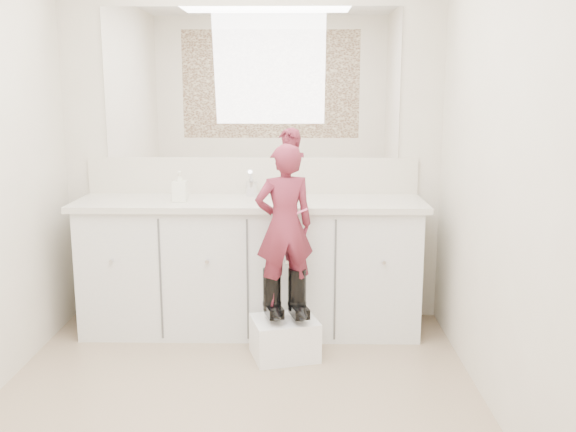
{
  "coord_description": "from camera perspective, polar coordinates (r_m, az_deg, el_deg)",
  "views": [
    {
      "loc": [
        0.32,
        -2.92,
        1.61
      ],
      "look_at": [
        0.26,
        0.77,
        0.87
      ],
      "focal_mm": 40.0,
      "sensor_mm": 36.0,
      "label": 1
    }
  ],
  "objects": [
    {
      "name": "floor",
      "position": [
        3.35,
        -4.87,
        -17.47
      ],
      "size": [
        3.0,
        3.0,
        0.0
      ],
      "primitive_type": "plane",
      "color": "#977F63",
      "rests_on": "ground"
    },
    {
      "name": "wall_back",
      "position": [
        4.45,
        -3.17,
        6.0
      ],
      "size": [
        2.6,
        0.0,
        2.6
      ],
      "primitive_type": "plane",
      "rotation": [
        1.57,
        0.0,
        0.0
      ],
      "color": "beige",
      "rests_on": "floor"
    },
    {
      "name": "wall_front",
      "position": [
        1.51,
        -11.38,
        -4.66
      ],
      "size": [
        2.6,
        0.0,
        2.6
      ],
      "primitive_type": "plane",
      "rotation": [
        -1.57,
        0.0,
        0.0
      ],
      "color": "beige",
      "rests_on": "floor"
    },
    {
      "name": "wall_right",
      "position": [
        3.11,
        19.37,
        3.07
      ],
      "size": [
        0.0,
        3.0,
        3.0
      ],
      "primitive_type": "plane",
      "rotation": [
        1.57,
        0.0,
        -1.57
      ],
      "color": "beige",
      "rests_on": "floor"
    },
    {
      "name": "vanity_cabinet",
      "position": [
        4.32,
        -3.32,
        -4.63
      ],
      "size": [
        2.2,
        0.55,
        0.85
      ],
      "primitive_type": "cube",
      "color": "silver",
      "rests_on": "floor"
    },
    {
      "name": "countertop",
      "position": [
        4.21,
        -3.41,
        1.15
      ],
      "size": [
        2.28,
        0.58,
        0.04
      ],
      "primitive_type": "cube",
      "color": "beige",
      "rests_on": "vanity_cabinet"
    },
    {
      "name": "backsplash",
      "position": [
        4.46,
        -3.16,
        3.61
      ],
      "size": [
        2.28,
        0.03,
        0.25
      ],
      "primitive_type": "cube",
      "color": "beige",
      "rests_on": "countertop"
    },
    {
      "name": "mirror",
      "position": [
        4.42,
        -3.25,
        11.67
      ],
      "size": [
        2.0,
        0.02,
        1.0
      ],
      "primitive_type": "cube",
      "color": "white",
      "rests_on": "wall_back"
    },
    {
      "name": "dot_panel",
      "position": [
        1.47,
        -11.99,
        12.62
      ],
      "size": [
        2.0,
        0.01,
        1.2
      ],
      "primitive_type": "cube",
      "color": "#472819",
      "rests_on": "wall_front"
    },
    {
      "name": "faucet",
      "position": [
        4.36,
        -3.25,
        2.44
      ],
      "size": [
        0.08,
        0.08,
        0.1
      ],
      "primitive_type": "cylinder",
      "color": "silver",
      "rests_on": "countertop"
    },
    {
      "name": "cup",
      "position": [
        4.19,
        -0.15,
        2.05
      ],
      "size": [
        0.12,
        0.12,
        0.09
      ],
      "primitive_type": "imported",
      "rotation": [
        0.0,
        0.0,
        -0.19
      ],
      "color": "beige",
      "rests_on": "countertop"
    },
    {
      "name": "soap_bottle",
      "position": [
        4.2,
        -9.61,
        2.62
      ],
      "size": [
        0.09,
        0.09,
        0.2
      ],
      "primitive_type": "imported",
      "rotation": [
        0.0,
        0.0,
        -0.02
      ],
      "color": "white",
      "rests_on": "countertop"
    },
    {
      "name": "step_stool",
      "position": [
        3.96,
        -0.31,
        -10.78
      ],
      "size": [
        0.45,
        0.4,
        0.24
      ],
      "primitive_type": "cube",
      "rotation": [
        0.0,
        0.0,
        0.27
      ],
      "color": "white",
      "rests_on": "floor"
    },
    {
      "name": "boot_left",
      "position": [
        3.87,
        -1.43,
        -6.96
      ],
      "size": [
        0.17,
        0.23,
        0.31
      ],
      "primitive_type": null,
      "rotation": [
        0.0,
        0.0,
        0.27
      ],
      "color": "black",
      "rests_on": "step_stool"
    },
    {
      "name": "boot_right",
      "position": [
        3.86,
        0.81,
        -6.97
      ],
      "size": [
        0.17,
        0.23,
        0.31
      ],
      "primitive_type": null,
      "rotation": [
        0.0,
        0.0,
        0.27
      ],
      "color": "black",
      "rests_on": "step_stool"
    },
    {
      "name": "toddler",
      "position": [
        3.75,
        -0.32,
        -0.84
      ],
      "size": [
        0.4,
        0.31,
        0.96
      ],
      "primitive_type": "imported",
      "rotation": [
        0.0,
        0.0,
        3.41
      ],
      "color": "#AF364E",
      "rests_on": "step_stool"
    },
    {
      "name": "toothbrush",
      "position": [
        3.74,
        0.75,
        0.22
      ],
      "size": [
        0.13,
        0.05,
        0.06
      ],
      "primitive_type": "cylinder",
      "rotation": [
        0.0,
        1.22,
        0.27
      ],
      "color": "pink",
      "rests_on": "toddler"
    }
  ]
}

